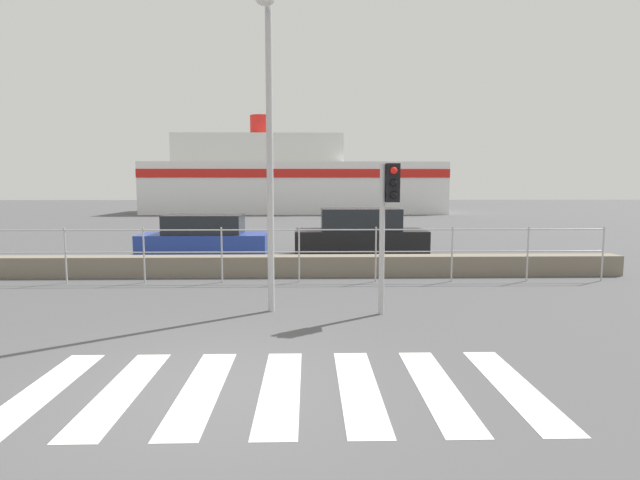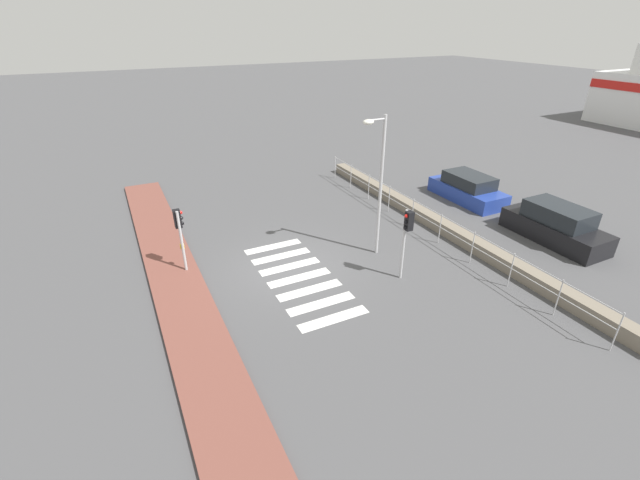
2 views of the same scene
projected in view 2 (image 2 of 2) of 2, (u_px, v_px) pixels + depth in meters
ground_plane at (290, 267)px, 16.38m from camera, size 160.00×160.00×0.00m
sidewalk_brick at (181, 293)px, 14.73m from camera, size 24.00×1.80×0.12m
crosswalk at (299, 278)px, 15.72m from camera, size 5.85×2.40×0.01m
seawall at (440, 225)px, 19.14m from camera, size 18.56×0.55×0.52m
harbor_fence at (426, 216)px, 18.51m from camera, size 16.75×0.04×1.34m
traffic_light_near at (180, 228)px, 15.32m from camera, size 0.34×0.32×2.49m
traffic_light_far at (407, 230)px, 14.73m from camera, size 0.34×0.32×2.71m
streetlamp at (378, 172)px, 15.78m from camera, size 0.32×0.97×5.51m
parked_car_blue at (468, 189)px, 22.27m from camera, size 4.13×1.78×1.38m
parked_car_black at (555, 226)px, 18.13m from camera, size 4.31×1.73×1.58m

